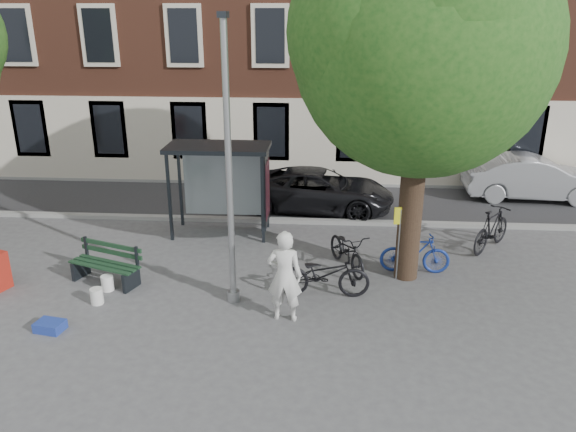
% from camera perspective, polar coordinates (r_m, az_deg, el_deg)
% --- Properties ---
extents(ground, '(90.00, 90.00, 0.00)m').
position_cam_1_polar(ground, '(12.79, -5.53, -8.54)').
color(ground, '#4C4C4F').
rests_on(ground, ground).
extents(road, '(40.00, 4.00, 0.01)m').
position_cam_1_polar(road, '(19.17, -2.21, 1.53)').
color(road, '#28282B').
rests_on(road, ground).
extents(curb_near, '(40.00, 0.25, 0.12)m').
position_cam_1_polar(curb_near, '(17.27, -2.91, -0.41)').
color(curb_near, gray).
rests_on(curb_near, ground).
extents(curb_far, '(40.00, 0.25, 0.12)m').
position_cam_1_polar(curb_far, '(21.04, -1.64, 3.41)').
color(curb_far, gray).
rests_on(curb_far, ground).
extents(lamppost, '(0.28, 0.35, 6.11)m').
position_cam_1_polar(lamppost, '(11.72, -5.98, 3.50)').
color(lamppost, '#9EA0A3').
rests_on(lamppost, ground).
extents(tree_right, '(5.76, 5.60, 8.20)m').
position_cam_1_polar(tree_right, '(12.61, 13.83, 17.31)').
color(tree_right, black).
rests_on(tree_right, ground).
extents(bus_shelter, '(2.85, 1.45, 2.62)m').
position_cam_1_polar(bus_shelter, '(15.94, -5.58, 4.78)').
color(bus_shelter, '#1E2328').
rests_on(bus_shelter, ground).
extents(painter, '(0.76, 0.53, 1.99)m').
position_cam_1_polar(painter, '(11.58, -0.35, -6.12)').
color(painter, silver).
rests_on(painter, ground).
extents(bench, '(1.86, 1.14, 0.92)m').
position_cam_1_polar(bench, '(14.05, -17.97, -4.83)').
color(bench, '#1E2328').
rests_on(bench, ground).
extents(bike_a, '(2.08, 0.74, 1.09)m').
position_cam_1_polar(bike_a, '(12.71, 3.64, -5.90)').
color(bike_a, black).
rests_on(bike_a, ground).
extents(bike_b, '(1.72, 0.54, 1.02)m').
position_cam_1_polar(bike_b, '(14.15, 12.78, -3.73)').
color(bike_b, navy).
rests_on(bike_b, ground).
extents(bike_c, '(1.36, 2.03, 1.01)m').
position_cam_1_polar(bike_c, '(14.09, 6.03, -3.46)').
color(bike_c, black).
rests_on(bike_c, ground).
extents(bike_d, '(1.68, 1.86, 1.18)m').
position_cam_1_polar(bike_d, '(16.08, 19.99, -1.24)').
color(bike_d, black).
rests_on(bike_d, ground).
extents(car_dark, '(5.04, 2.80, 1.33)m').
position_cam_1_polar(car_dark, '(18.18, 3.15, 2.66)').
color(car_dark, black).
rests_on(car_dark, ground).
extents(car_silver, '(4.62, 1.81, 1.50)m').
position_cam_1_polar(car_silver, '(20.93, 23.62, 3.57)').
color(car_silver, '#999BA0').
rests_on(car_silver, ground).
extents(blue_crate, '(0.61, 0.49, 0.20)m').
position_cam_1_polar(blue_crate, '(12.56, -23.02, -10.26)').
color(blue_crate, '#203795').
rests_on(blue_crate, ground).
extents(bucket_a, '(0.36, 0.36, 0.36)m').
position_cam_1_polar(bucket_a, '(13.75, -17.87, -6.50)').
color(bucket_a, white).
rests_on(bucket_a, ground).
extents(bucket_b, '(0.36, 0.36, 0.36)m').
position_cam_1_polar(bucket_b, '(13.23, -18.85, -7.71)').
color(bucket_b, silver).
rests_on(bucket_b, ground).
extents(notice_sign, '(0.32, 0.09, 1.84)m').
position_cam_1_polar(notice_sign, '(13.41, 11.29, -1.22)').
color(notice_sign, '#9EA0A3').
rests_on(notice_sign, ground).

